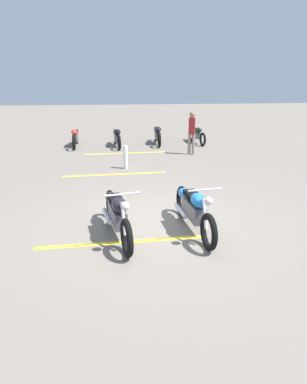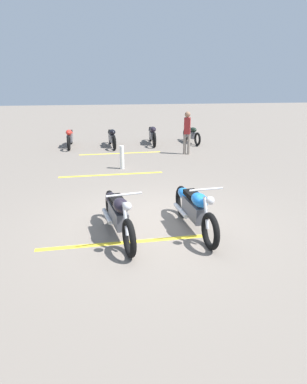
# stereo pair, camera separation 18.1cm
# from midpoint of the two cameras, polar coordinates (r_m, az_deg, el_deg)

# --- Properties ---
(ground_plane) EXTENTS (60.00, 60.00, 0.00)m
(ground_plane) POSITION_cam_midpoint_polar(r_m,az_deg,el_deg) (7.23, -0.61, -5.15)
(ground_plane) COLOR slate
(motorcycle_bright_foreground) EXTENTS (2.23, 0.64, 1.04)m
(motorcycle_bright_foreground) POSITION_cam_midpoint_polar(r_m,az_deg,el_deg) (6.82, 5.91, -2.57)
(motorcycle_bright_foreground) COLOR black
(motorcycle_bright_foreground) RESTS_ON ground
(motorcycle_dark_foreground) EXTENTS (2.21, 0.73, 1.04)m
(motorcycle_dark_foreground) POSITION_cam_midpoint_polar(r_m,az_deg,el_deg) (6.56, -6.72, -3.50)
(motorcycle_dark_foreground) COLOR black
(motorcycle_dark_foreground) RESTS_ON ground
(motorcycle_row_far_left) EXTENTS (1.91, 0.42, 0.72)m
(motorcycle_row_far_left) POSITION_cam_midpoint_polar(r_m,az_deg,el_deg) (15.84, 5.91, 9.53)
(motorcycle_row_far_left) COLOR black
(motorcycle_row_far_left) RESTS_ON ground
(motorcycle_row_left) EXTENTS (2.12, 0.28, 0.80)m
(motorcycle_row_left) POSITION_cam_midpoint_polar(r_m,az_deg,el_deg) (15.48, -0.54, 9.57)
(motorcycle_row_left) COLOR black
(motorcycle_row_left) RESTS_ON ground
(motorcycle_row_center) EXTENTS (2.05, 0.37, 0.77)m
(motorcycle_row_center) POSITION_cam_midpoint_polar(r_m,az_deg,el_deg) (15.00, -7.25, 9.05)
(motorcycle_row_center) COLOR black
(motorcycle_row_center) RESTS_ON ground
(motorcycle_row_right) EXTENTS (2.04, 0.27, 0.77)m
(motorcycle_row_right) POSITION_cam_midpoint_polar(r_m,az_deg,el_deg) (15.27, -14.02, 8.82)
(motorcycle_row_right) COLOR black
(motorcycle_row_right) RESTS_ON ground
(bystander_near_row) EXTENTS (0.25, 0.28, 1.63)m
(bystander_near_row) POSITION_cam_midpoint_polar(r_m,az_deg,el_deg) (13.38, 5.19, 10.06)
(bystander_near_row) COLOR gray
(bystander_near_row) RESTS_ON ground
(bollard_post) EXTENTS (0.14, 0.14, 0.76)m
(bollard_post) POSITION_cam_midpoint_polar(r_m,az_deg,el_deg) (11.33, -5.70, 5.73)
(bollard_post) COLOR white
(bollard_post) RESTS_ON ground
(parking_stripe_near) EXTENTS (0.29, 3.20, 0.01)m
(parking_stripe_near) POSITION_cam_midpoint_polar(r_m,az_deg,el_deg) (6.46, -5.58, -8.31)
(parking_stripe_near) COLOR yellow
(parking_stripe_near) RESTS_ON ground
(parking_stripe_mid) EXTENTS (0.29, 3.20, 0.01)m
(parking_stripe_mid) POSITION_cam_midpoint_polar(r_m,az_deg,el_deg) (10.76, -7.43, 2.87)
(parking_stripe_mid) COLOR yellow
(parking_stripe_mid) RESTS_ON ground
(parking_stripe_far) EXTENTS (0.29, 3.20, 0.01)m
(parking_stripe_far) POSITION_cam_midpoint_polar(r_m,az_deg,el_deg) (13.69, -5.88, 6.39)
(parking_stripe_far) COLOR yellow
(parking_stripe_far) RESTS_ON ground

